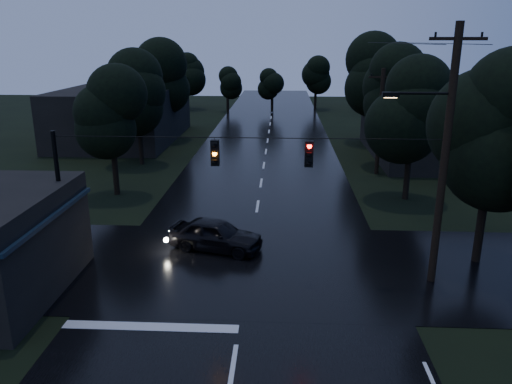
{
  "coord_description": "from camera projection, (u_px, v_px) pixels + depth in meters",
  "views": [
    {
      "loc": [
        1.35,
        -7.65,
        9.36
      ],
      "look_at": [
        0.26,
        13.38,
        2.92
      ],
      "focal_mm": 35.0,
      "sensor_mm": 36.0,
      "label": 1
    }
  ],
  "objects": [
    {
      "name": "tree_left_c",
      "position": [
        160.0,
        77.0,
        47.07
      ],
      "size": [
        4.48,
        4.48,
        9.44
      ],
      "color": "black",
      "rests_on": "ground"
    },
    {
      "name": "tree_left_a",
      "position": [
        110.0,
        111.0,
        30.04
      ],
      "size": [
        3.92,
        3.92,
        8.26
      ],
      "color": "black",
      "rests_on": "ground"
    },
    {
      "name": "utility_pole_main",
      "position": [
        443.0,
        154.0,
        18.71
      ],
      "size": [
        3.5,
        0.3,
        10.0
      ],
      "color": "black",
      "rests_on": "ground"
    },
    {
      "name": "utility_pole_far",
      "position": [
        380.0,
        121.0,
        35.31
      ],
      "size": [
        2.0,
        0.3,
        7.5
      ],
      "color": "black",
      "rests_on": "ground"
    },
    {
      "name": "cross_street",
      "position": [
        248.0,
        266.0,
        21.57
      ],
      "size": [
        60.0,
        9.0,
        0.02
      ],
      "primitive_type": "cube",
      "color": "black",
      "rests_on": "ground"
    },
    {
      "name": "tree_left_b",
      "position": [
        137.0,
        92.0,
        37.6
      ],
      "size": [
        4.2,
        4.2,
        8.85
      ],
      "color": "black",
      "rests_on": "ground"
    },
    {
      "name": "tree_right_a",
      "position": [
        413.0,
        107.0,
        29.03
      ],
      "size": [
        4.2,
        4.2,
        8.85
      ],
      "color": "black",
      "rests_on": "ground"
    },
    {
      "name": "tree_corner_near",
      "position": [
        494.0,
        126.0,
        20.28
      ],
      "size": [
        4.48,
        4.48,
        9.44
      ],
      "color": "black",
      "rests_on": "ground"
    },
    {
      "name": "tree_right_b",
      "position": [
        395.0,
        88.0,
        36.54
      ],
      "size": [
        4.48,
        4.48,
        9.44
      ],
      "color": "black",
      "rests_on": "ground"
    },
    {
      "name": "building_far_left",
      "position": [
        123.0,
        114.0,
        48.28
      ],
      "size": [
        10.0,
        16.0,
        5.0
      ],
      "primitive_type": "cube",
      "color": "black",
      "rests_on": "ground"
    },
    {
      "name": "building_far_right",
      "position": [
        435.0,
        130.0,
        41.25
      ],
      "size": [
        10.0,
        14.0,
        4.4
      ],
      "primitive_type": "cube",
      "color": "black",
      "rests_on": "ground"
    },
    {
      "name": "car",
      "position": [
        216.0,
        235.0,
        23.04
      ],
      "size": [
        4.66,
        2.84,
        1.48
      ],
      "primitive_type": "imported",
      "rotation": [
        0.0,
        0.0,
        1.3
      ],
      "color": "black",
      "rests_on": "ground"
    },
    {
      "name": "anchor_pole_left",
      "position": [
        61.0,
        204.0,
        20.11
      ],
      "size": [
        0.18,
        0.18,
        6.0
      ],
      "primitive_type": "cylinder",
      "color": "black",
      "rests_on": "ground"
    },
    {
      "name": "span_signals",
      "position": [
        261.0,
        152.0,
        19.05
      ],
      "size": [
        15.0,
        0.37,
        1.12
      ],
      "color": "black",
      "rests_on": "ground"
    },
    {
      "name": "tree_right_c",
      "position": [
        379.0,
        74.0,
        45.95
      ],
      "size": [
        4.76,
        4.76,
        10.03
      ],
      "color": "black",
      "rests_on": "ground"
    },
    {
      "name": "main_road",
      "position": [
        264.0,
        166.0,
        38.76
      ],
      "size": [
        12.0,
        120.0,
        0.02
      ],
      "primitive_type": "cube",
      "color": "black",
      "rests_on": "ground"
    }
  ]
}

